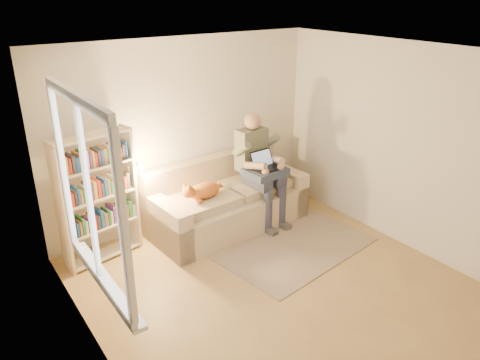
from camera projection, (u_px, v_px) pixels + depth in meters
floor at (286, 293)px, 5.25m from camera, size 4.50×4.50×0.00m
ceiling at (297, 56)px, 4.24m from camera, size 4.00×4.50×0.02m
wall_left at (97, 245)px, 3.69m from camera, size 0.02×4.50×2.60m
wall_right at (414, 150)px, 5.80m from camera, size 0.02×4.50×2.60m
wall_back at (184, 134)px, 6.45m from camera, size 4.00×0.02×2.60m
window at (94, 225)px, 3.84m from camera, size 0.12×1.52×1.69m
sofa at (226, 203)px, 6.62m from camera, size 2.28×1.14×0.95m
person at (258, 163)px, 6.55m from camera, size 0.47×0.72×1.58m
cat at (199, 192)px, 6.07m from camera, size 0.70×0.28×0.26m
blanket at (267, 171)px, 6.49m from camera, size 0.57×0.48×0.10m
laptop at (267, 163)px, 6.46m from camera, size 0.38×0.34×0.30m
bookshelf at (97, 192)px, 5.60m from camera, size 1.11×0.42×1.63m
rug at (298, 248)px, 6.13m from camera, size 2.14×1.45×0.01m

